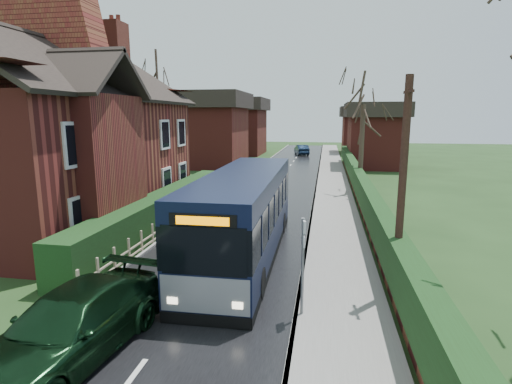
% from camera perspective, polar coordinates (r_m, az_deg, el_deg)
% --- Properties ---
extents(ground, '(140.00, 140.00, 0.00)m').
position_cam_1_polar(ground, '(14.15, -5.98, -10.75)').
color(ground, '#28481F').
rests_on(ground, ground).
extents(road, '(6.00, 100.00, 0.02)m').
position_cam_1_polar(road, '(23.52, 0.67, -1.93)').
color(road, black).
rests_on(road, ground).
extents(pavement, '(2.50, 100.00, 0.14)m').
position_cam_1_polar(pavement, '(23.22, 11.09, -2.15)').
color(pavement, slate).
rests_on(pavement, ground).
extents(kerb_right, '(0.12, 100.00, 0.14)m').
position_cam_1_polar(kerb_right, '(23.22, 8.12, -2.05)').
color(kerb_right, gray).
rests_on(kerb_right, ground).
extents(kerb_left, '(0.12, 100.00, 0.10)m').
position_cam_1_polar(kerb_left, '(24.17, -6.48, -1.55)').
color(kerb_left, gray).
rests_on(kerb_left, ground).
extents(front_hedge, '(1.20, 16.00, 1.60)m').
position_cam_1_polar(front_hedge, '(19.70, -13.00, -2.35)').
color(front_hedge, black).
rests_on(front_hedge, ground).
extents(picket_fence, '(0.10, 16.00, 0.90)m').
position_cam_1_polar(picket_fence, '(19.50, -10.93, -3.46)').
color(picket_fence, tan).
rests_on(picket_fence, ground).
extents(right_wall_hedge, '(0.60, 50.00, 1.80)m').
position_cam_1_polar(right_wall_hedge, '(23.12, 15.01, 0.03)').
color(right_wall_hedge, maroon).
rests_on(right_wall_hedge, ground).
extents(brick_house, '(9.30, 14.60, 10.30)m').
position_cam_1_polar(brick_house, '(21.41, -25.78, 7.56)').
color(brick_house, maroon).
rests_on(brick_house, ground).
extents(bus, '(2.52, 10.50, 3.18)m').
position_cam_1_polar(bus, '(14.69, -1.70, -3.43)').
color(bus, black).
rests_on(bus, ground).
extents(car_silver, '(1.88, 4.30, 1.44)m').
position_cam_1_polar(car_silver, '(20.75, -5.01, -1.68)').
color(car_silver, '#B2B4B8').
rests_on(car_silver, ground).
extents(car_green, '(2.66, 5.28, 1.47)m').
position_cam_1_polar(car_green, '(9.91, -24.84, -16.94)').
color(car_green, black).
rests_on(car_green, ground).
extents(car_distant, '(2.38, 4.46, 1.40)m').
position_cam_1_polar(car_distant, '(54.81, 6.53, 6.00)').
color(car_distant, '#101E32').
rests_on(car_distant, ground).
extents(bus_stop_sign, '(0.13, 0.41, 2.69)m').
position_cam_1_polar(bus_stop_sign, '(10.24, 6.73, -8.72)').
color(bus_stop_sign, slate).
rests_on(bus_stop_sign, ground).
extents(telegraph_pole, '(0.21, 0.81, 6.27)m').
position_cam_1_polar(telegraph_pole, '(11.77, 20.12, 0.30)').
color(telegraph_pole, black).
rests_on(telegraph_pole, ground).
extents(tree_right_far, '(4.40, 4.40, 8.50)m').
position_cam_1_polar(tree_right_far, '(27.42, 15.15, 12.85)').
color(tree_right_far, '#362920').
rests_on(tree_right_far, ground).
extents(tree_house_side, '(4.58, 4.58, 10.40)m').
position_cam_1_polar(tree_house_side, '(30.55, -13.97, 15.32)').
color(tree_house_side, '#31251D').
rests_on(tree_house_side, ground).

